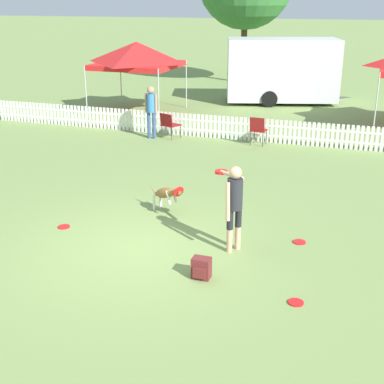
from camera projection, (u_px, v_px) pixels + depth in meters
The scene contains 13 objects.
ground_plane at pixel (140, 248), 9.92m from camera, with size 240.00×240.00×0.00m, color olive.
handler_person at pixel (234, 198), 9.53m from camera, with size 0.74×1.01×1.61m.
leaping_dog at pixel (166, 193), 11.33m from camera, with size 1.05×0.78×0.76m.
frisbee_near_handler at pixel (64, 227), 10.82m from camera, with size 0.24×0.24×0.02m.
frisbee_near_dog at pixel (299, 242), 10.14m from camera, with size 0.24×0.24×0.02m.
frisbee_midfield at pixel (296, 302), 8.13m from camera, with size 0.24×0.24×0.02m.
backpack_on_grass at pixel (201, 268), 8.81m from camera, with size 0.30×0.25×0.36m.
picket_fence at pixel (247, 129), 17.30m from camera, with size 19.23×0.04×0.76m.
folding_chair_blue_left at pixel (169, 123), 17.53m from camera, with size 0.68×0.69×0.85m.
folding_chair_center at pixel (258, 128), 16.67m from camera, with size 0.51×0.53×0.91m.
canopy_tent_main at pixel (137, 55), 21.02m from camera, with size 3.07×3.07×2.78m.
spectator_standing at pixel (151, 107), 17.37m from camera, with size 0.42×0.27×1.71m.
equipment_trailer at pixel (282, 70), 23.34m from camera, with size 5.63×3.47×2.75m.
Camera 1 is at (3.85, -8.16, 4.36)m, focal length 50.00 mm.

